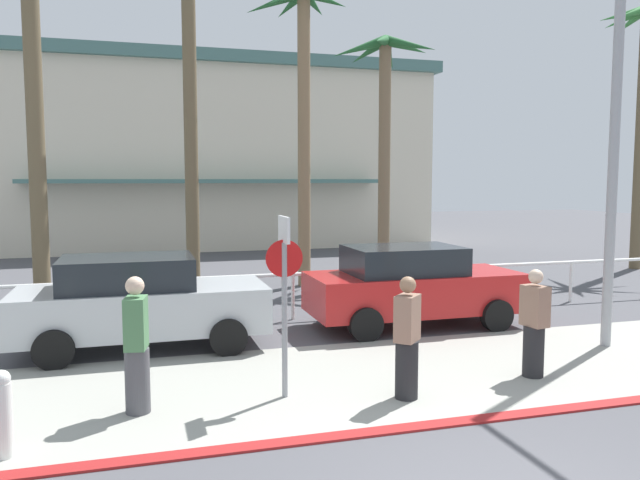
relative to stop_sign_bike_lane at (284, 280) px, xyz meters
name	(u,v)px	position (x,y,z in m)	size (l,w,h in m)	color
ground_plane	(278,306)	(1.30, 6.30, -1.68)	(80.00, 80.00, 0.00)	#4C4C51
sidewalk_strip	(360,378)	(1.30, 0.50, -1.67)	(44.00, 4.00, 0.02)	#9E9E93
curb_paint	(415,427)	(1.30, -1.50, -1.66)	(44.00, 0.24, 0.03)	maroon
building_backdrop	(197,155)	(0.94, 22.75, 2.56)	(21.36, 10.33, 8.44)	beige
rail_fence	(293,282)	(1.30, 4.80, -0.83)	(24.06, 0.08, 1.04)	white
stop_sign_bike_lane	(284,280)	(0.00, 0.00, 0.00)	(0.52, 0.56, 2.56)	gray
bollard_3	(3,413)	(-3.40, -1.01, -1.16)	(0.20, 0.20, 1.00)	white
streetlight_curb	(626,110)	(6.28, 0.77, 2.60)	(0.24, 2.54, 7.50)	#9EA0A5
palm_tree_1	(29,42)	(-4.02, 6.33, 4.27)	(3.22, 3.26, 8.22)	brown
palm_tree_2	(188,53)	(-0.53, 8.66, 4.67)	(3.17, 2.96, 8.97)	brown
palm_tree_3	(303,70)	(2.67, 9.03, 4.45)	(2.90, 3.34, 8.41)	#846B4C
palm_tree_4	(385,103)	(5.24, 9.23, 3.64)	(3.04, 3.26, 7.30)	#756047
car_silver_1	(139,302)	(-1.93, 3.24, -0.81)	(4.40, 2.02, 1.69)	#B2B7BC
car_red_2	(412,285)	(3.52, 3.47, -0.81)	(4.40, 2.02, 1.69)	red
pedestrian_0	(407,343)	(1.61, -0.53, -0.87)	(0.47, 0.47, 1.74)	#232326
pedestrian_1	(137,350)	(-1.98, -0.04, -0.82)	(0.37, 0.44, 1.82)	#4C4C51
pedestrian_2	(534,328)	(3.90, -0.19, -0.89)	(0.37, 0.44, 1.70)	#232326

